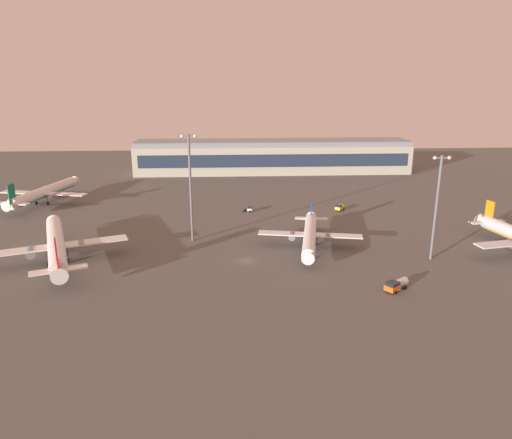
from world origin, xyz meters
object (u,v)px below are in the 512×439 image
object	(u,v)px
maintenance_van	(340,207)
apron_light_central	(190,182)
airplane_far_stand	(44,193)
fuel_truck	(396,285)
apron_light_east	(437,202)
airplane_mid_apron	(56,245)
pushback_tug	(250,209)
airplane_taxiway_distant	(310,235)

from	to	relation	value
maintenance_van	apron_light_central	world-z (taller)	apron_light_central
airplane_far_stand	apron_light_central	xyz separation A→B (m)	(59.87, -46.81, 13.10)
fuel_truck	apron_light_central	bearing A→B (deg)	16.80
apron_light_east	maintenance_van	bearing A→B (deg)	104.72
airplane_mid_apron	apron_light_east	size ratio (longest dim) A/B	1.61
pushback_tug	apron_light_central	xyz separation A→B (m)	(-17.99, -30.52, 16.31)
airplane_mid_apron	airplane_taxiway_distant	bearing A→B (deg)	-14.83
airplane_mid_apron	apron_light_east	bearing A→B (deg)	-23.25
fuel_truck	pushback_tug	bearing A→B (deg)	-11.76
airplane_far_stand	fuel_truck	world-z (taller)	airplane_far_stand
airplane_far_stand	maintenance_van	distance (m)	111.80
fuel_truck	airplane_taxiway_distant	bearing A→B (deg)	-9.30
pushback_tug	apron_light_east	size ratio (longest dim) A/B	0.13
pushback_tug	maintenance_van	world-z (taller)	maintenance_van
airplane_taxiway_distant	apron_light_east	world-z (taller)	apron_light_east
maintenance_van	airplane_taxiway_distant	bearing A→B (deg)	102.55
airplane_mid_apron	maintenance_van	distance (m)	95.87
fuel_truck	apron_light_east	bearing A→B (deg)	-76.47
airplane_far_stand	fuel_truck	bearing A→B (deg)	-25.30
airplane_taxiway_distant	fuel_truck	bearing A→B (deg)	127.37
airplane_mid_apron	apron_light_east	world-z (taller)	apron_light_east
airplane_far_stand	airplane_mid_apron	bearing A→B (deg)	-54.49
maintenance_van	fuel_truck	bearing A→B (deg)	124.70
maintenance_van	apron_light_central	xyz separation A→B (m)	(-50.72, -30.66, 16.20)
pushback_tug	fuel_truck	bearing A→B (deg)	38.29
airplane_taxiway_distant	fuel_truck	size ratio (longest dim) A/B	5.89
airplane_taxiway_distant	airplane_far_stand	bearing A→B (deg)	-19.29
apron_light_east	pushback_tug	bearing A→B (deg)	132.98
fuel_truck	apron_light_east	xyz separation A→B (m)	(15.67, 18.23, 14.17)
airplane_mid_apron	airplane_far_stand	bearing A→B (deg)	92.01
airplane_mid_apron	airplane_far_stand	size ratio (longest dim) A/B	1.00
apron_light_east	apron_light_central	size ratio (longest dim) A/B	0.88
fuel_truck	maintenance_van	xyz separation A→B (m)	(2.77, 67.35, -0.19)
airplane_taxiway_distant	apron_light_central	xyz separation A→B (m)	(-33.37, 7.41, 13.75)
fuel_truck	airplane_far_stand	bearing A→B (deg)	16.46
airplane_mid_apron	airplane_far_stand	xyz separation A→B (m)	(-26.19, 61.53, -0.16)
airplane_mid_apron	apron_light_central	size ratio (longest dim) A/B	1.42
fuel_truck	apron_light_central	xyz separation A→B (m)	(-47.95, 36.69, 16.02)
airplane_taxiway_distant	apron_light_central	size ratio (longest dim) A/B	1.21
airplane_far_stand	maintenance_van	bearing A→B (deg)	4.14
pushback_tug	maintenance_van	distance (m)	32.73
fuel_truck	apron_light_central	distance (m)	62.47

